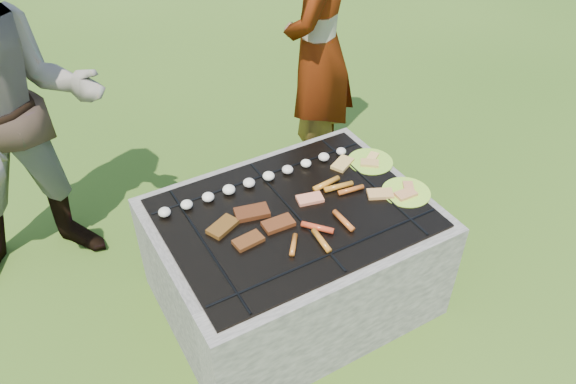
# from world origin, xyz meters

# --- Properties ---
(lawn) EXTENTS (60.00, 60.00, 0.00)m
(lawn) POSITION_xyz_m (0.00, 0.00, 0.00)
(lawn) COLOR #294A12
(lawn) RESTS_ON ground
(fire_pit) EXTENTS (1.30, 1.00, 0.62)m
(fire_pit) POSITION_xyz_m (0.00, 0.00, 0.28)
(fire_pit) COLOR #9F988D
(fire_pit) RESTS_ON ground
(mushrooms) EXTENTS (1.06, 0.06, 0.04)m
(mushrooms) POSITION_xyz_m (-0.06, 0.28, 0.63)
(mushrooms) COLOR beige
(mushrooms) RESTS_ON fire_pit
(pork_slabs) EXTENTS (0.39, 0.27, 0.02)m
(pork_slabs) POSITION_xyz_m (-0.22, 0.02, 0.62)
(pork_slabs) COLOR #9A5E1C
(pork_slabs) RESTS_ON fire_pit
(sausages) EXTENTS (0.56, 0.43, 0.03)m
(sausages) POSITION_xyz_m (0.15, -0.09, 0.63)
(sausages) COLOR orange
(sausages) RESTS_ON fire_pit
(bread_on_grate) EXTENTS (0.46, 0.42, 0.02)m
(bread_on_grate) POSITION_xyz_m (0.32, 0.05, 0.62)
(bread_on_grate) COLOR tan
(bread_on_grate) RESTS_ON fire_pit
(plate_far) EXTENTS (0.26, 0.26, 0.03)m
(plate_far) POSITION_xyz_m (0.56, 0.15, 0.61)
(plate_far) COLOR #B8E135
(plate_far) RESTS_ON fire_pit
(plate_near) EXTENTS (0.26, 0.26, 0.03)m
(plate_near) POSITION_xyz_m (0.56, -0.15, 0.61)
(plate_near) COLOR #C9EE39
(plate_near) RESTS_ON fire_pit
(cook) EXTENTS (0.77, 0.75, 1.79)m
(cook) POSITION_xyz_m (0.72, 0.93, 0.89)
(cook) COLOR #A29187
(cook) RESTS_ON ground
(bystander) EXTENTS (0.98, 0.79, 1.89)m
(bystander) POSITION_xyz_m (-1.03, 0.94, 0.95)
(bystander) COLOR gray
(bystander) RESTS_ON ground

